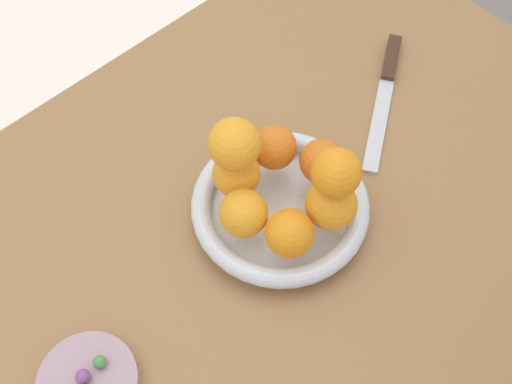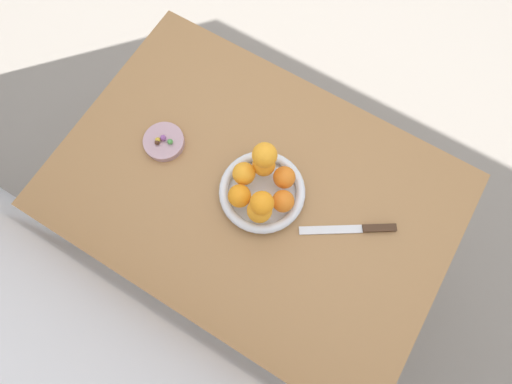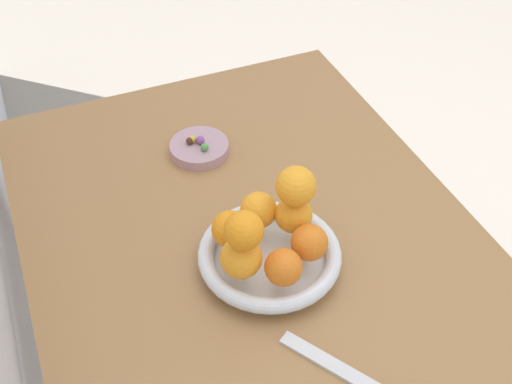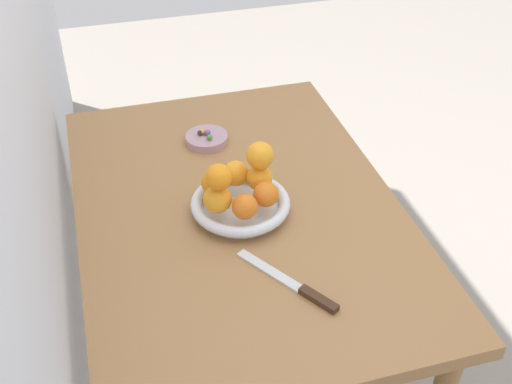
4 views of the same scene
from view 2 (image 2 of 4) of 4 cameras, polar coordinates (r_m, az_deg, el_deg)
ground_plane at (r=1.83m, az=-0.22°, el=-6.69°), size 6.00×6.00×0.00m
wall_back at (r=0.59m, az=-24.33°, el=-19.38°), size 4.00×0.05×2.50m
dining_table at (r=1.19m, az=-0.33°, el=-0.91°), size 1.10×0.76×0.74m
fruit_bowl at (r=1.08m, az=0.86°, el=-0.00°), size 0.23×0.23×0.04m
candy_dish at (r=1.18m, az=-13.00°, el=7.00°), size 0.12×0.12×0.02m
orange_0 at (r=1.02m, az=0.51°, el=-2.64°), size 0.07×0.07×0.07m
orange_1 at (r=1.03m, az=3.90°, el=-1.32°), size 0.06×0.06×0.06m
orange_2 at (r=1.05m, az=4.07°, el=2.10°), size 0.06×0.06×0.06m
orange_3 at (r=1.06m, az=1.25°, el=3.86°), size 0.06×0.06×0.06m
orange_4 at (r=1.05m, az=-1.74°, el=2.65°), size 0.06×0.06×0.06m
orange_5 at (r=1.03m, az=-2.38°, el=-0.56°), size 0.06×0.06×0.06m
orange_6 at (r=1.00m, az=1.12°, el=5.37°), size 0.06×0.06×0.06m
orange_7 at (r=0.96m, az=0.85°, el=-1.60°), size 0.06×0.06×0.06m
candy_ball_0 at (r=1.15m, az=-12.17°, el=7.03°), size 0.02×0.02×0.02m
candy_ball_1 at (r=1.16m, az=-13.85°, el=7.24°), size 0.01×0.01×0.01m
candy_ball_2 at (r=1.16m, az=-13.13°, el=7.54°), size 0.02×0.02×0.02m
candy_ball_3 at (r=1.16m, az=-13.95°, el=6.88°), size 0.01×0.01×0.01m
knife at (r=1.11m, az=14.14°, el=-5.13°), size 0.23×0.16×0.01m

